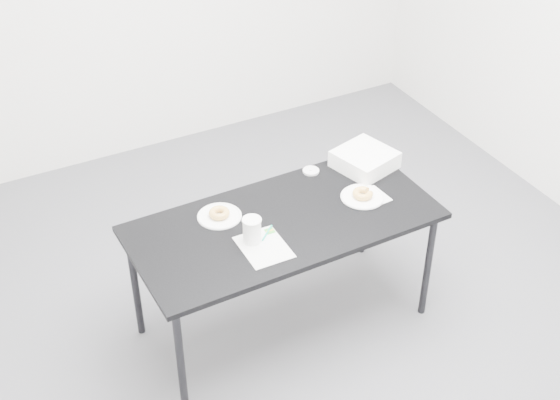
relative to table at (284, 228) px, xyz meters
name	(u,v)px	position (x,y,z in m)	size (l,w,h in m)	color
floor	(292,316)	(0.06, 0.01, -0.63)	(4.00, 4.00, 0.00)	#49494E
table	(284,228)	(0.00, 0.00, 0.00)	(1.50, 0.73, 0.68)	black
scorecard	(264,247)	(-0.18, -0.14, 0.05)	(0.20, 0.26, 0.00)	silver
logo_patch	(270,231)	(-0.10, -0.05, 0.05)	(0.04, 0.04, 0.00)	green
pen	(267,233)	(-0.12, -0.06, 0.06)	(0.01, 0.01, 0.12)	#0E9C83
napkin	(371,197)	(0.47, -0.04, 0.05)	(0.15, 0.15, 0.00)	silver
plate_near	(362,197)	(0.43, -0.02, 0.06)	(0.22, 0.22, 0.01)	white
donut_near	(363,194)	(0.43, -0.02, 0.08)	(0.10, 0.10, 0.03)	gold
plate_far	(219,216)	(-0.26, 0.17, 0.05)	(0.22, 0.22, 0.01)	white
donut_far	(219,213)	(-0.26, 0.17, 0.07)	(0.10, 0.10, 0.03)	gold
coffee_cup	(252,230)	(-0.21, -0.07, 0.12)	(0.08, 0.08, 0.13)	white
cup_lid	(311,171)	(0.32, 0.30, 0.06)	(0.09, 0.09, 0.01)	silver
bakery_box	(365,159)	(0.59, 0.21, 0.10)	(0.27, 0.27, 0.09)	white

